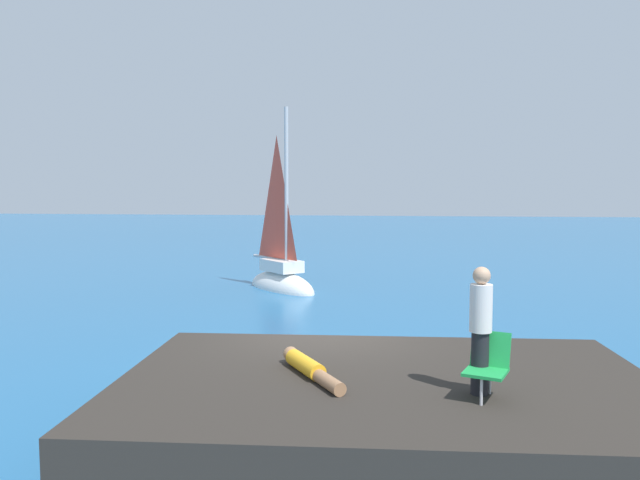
{
  "coord_description": "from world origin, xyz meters",
  "views": [
    {
      "loc": [
        1.61,
        -10.78,
        3.49
      ],
      "look_at": [
        -1.3,
        8.32,
        1.97
      ],
      "focal_mm": 33.94,
      "sensor_mm": 36.0,
      "label": 1
    }
  ],
  "objects": [
    {
      "name": "person_sunbather",
      "position": [
        0.22,
        -2.68,
        1.07
      ],
      "size": [
        1.09,
        1.54,
        0.25
      ],
      "rotation": [
        0.0,
        0.0,
        5.3
      ],
      "color": "gold",
      "rests_on": "shore_ledge"
    },
    {
      "name": "ground_plane",
      "position": [
        0.0,
        0.0,
        0.0
      ],
      "size": [
        160.0,
        160.0,
        0.0
      ],
      "primitive_type": "plane",
      "color": "#236093"
    },
    {
      "name": "person_standing",
      "position": [
        2.48,
        -3.11,
        1.82
      ],
      "size": [
        0.28,
        0.28,
        1.62
      ],
      "rotation": [
        0.0,
        0.0,
        1.16
      ],
      "color": "black",
      "rests_on": "shore_ledge"
    },
    {
      "name": "boulder_seaward",
      "position": [
        4.09,
        0.15,
        0.0
      ],
      "size": [
        1.57,
        1.68,
        0.88
      ],
      "primitive_type": "cube",
      "rotation": [
        -0.11,
        0.05,
        1.02
      ],
      "color": "#2E2626",
      "rests_on": "ground"
    },
    {
      "name": "boulder_inland",
      "position": [
        4.0,
        0.09,
        0.0
      ],
      "size": [
        2.05,
        1.95,
        1.14
      ],
      "primitive_type": "cube",
      "rotation": [
        -0.18,
        -0.06,
        0.54
      ],
      "color": "#2E2727",
      "rests_on": "ground"
    },
    {
      "name": "shore_ledge",
      "position": [
        1.29,
        -2.57,
        0.48
      ],
      "size": [
        7.69,
        5.32,
        0.95
      ],
      "primitive_type": "cube",
      "rotation": [
        0.0,
        0.0,
        0.08
      ],
      "color": "#2D2823",
      "rests_on": "ground"
    },
    {
      "name": "sailboat_near",
      "position": [
        -3.05,
        10.47,
        0.39
      ],
      "size": [
        3.53,
        3.57,
        7.13
      ],
      "rotation": [
        0.0,
        0.0,
        5.48
      ],
      "color": "white",
      "rests_on": "ground"
    },
    {
      "name": "beach_chair",
      "position": [
        2.56,
        -3.22,
        1.39
      ],
      "size": [
        0.65,
        0.72,
        0.8
      ],
      "rotation": [
        0.0,
        0.0,
        4.38
      ],
      "color": "green",
      "rests_on": "shore_ledge"
    }
  ]
}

